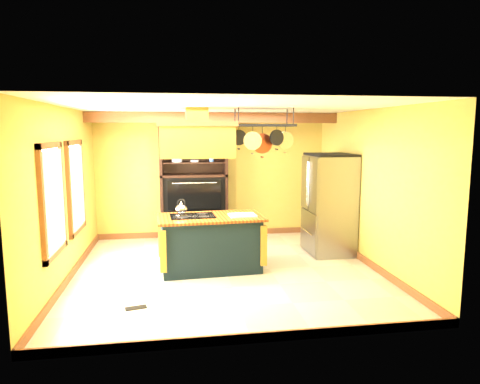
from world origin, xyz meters
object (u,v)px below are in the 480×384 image
object	(u,v)px
range_hood	(197,138)
pot_rack	(264,132)
kitchen_island	(210,242)
hutch	(194,196)
refrigerator	(329,206)

from	to	relation	value
range_hood	pot_rack	xyz separation A→B (m)	(1.10, 0.01, 0.09)
kitchen_island	hutch	bearing A→B (deg)	91.28
refrigerator	hutch	bearing A→B (deg)	150.53
pot_rack	hutch	xyz separation A→B (m)	(-1.08, 2.08, -1.37)
hutch	kitchen_island	bearing A→B (deg)	-85.21
kitchen_island	refrigerator	world-z (taller)	refrigerator
kitchen_island	refrigerator	bearing A→B (deg)	12.71
kitchen_island	hutch	world-z (taller)	hutch
range_hood	hutch	xyz separation A→B (m)	(0.02, 2.09, -1.28)
pot_rack	kitchen_island	bearing A→B (deg)	-179.32
kitchen_island	range_hood	bearing A→B (deg)	176.68
kitchen_island	pot_rack	bearing A→B (deg)	-2.83
hutch	pot_rack	bearing A→B (deg)	-62.51
refrigerator	hutch	world-z (taller)	hutch
kitchen_island	range_hood	world-z (taller)	range_hood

